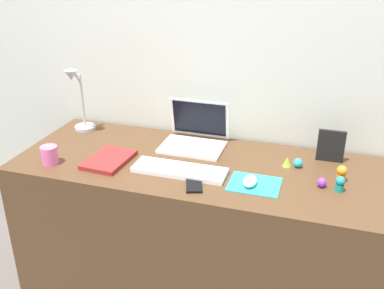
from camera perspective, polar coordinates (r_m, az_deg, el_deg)
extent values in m
cube|color=beige|center=(2.28, 3.44, 3.66)|extent=(2.87, 0.05, 1.67)
cube|color=#4C331E|center=(2.20, 0.75, -11.09)|extent=(1.67, 0.64, 0.74)
cube|color=white|center=(2.14, 0.02, -0.36)|extent=(0.30, 0.21, 0.01)
cube|color=white|center=(2.21, 0.98, 3.40)|extent=(0.30, 0.05, 0.20)
cube|color=black|center=(2.21, 0.93, 3.37)|extent=(0.27, 0.03, 0.17)
cube|color=white|center=(1.93, -1.61, -3.32)|extent=(0.41, 0.13, 0.02)
cube|color=#28B7CC|center=(1.85, 8.04, -5.07)|extent=(0.21, 0.17, 0.00)
ellipsoid|color=white|center=(1.83, 7.46, -4.68)|extent=(0.06, 0.10, 0.03)
cube|color=black|center=(1.82, 0.24, -5.16)|extent=(0.10, 0.14, 0.01)
cylinder|color=#B7B7BC|center=(2.44, -13.57, 2.16)|extent=(0.11, 0.11, 0.02)
cylinder|color=#B7B7BC|center=(2.39, -13.92, 5.51)|extent=(0.01, 0.01, 0.28)
cylinder|color=#B7B7BC|center=(2.32, -14.77, 8.69)|extent=(0.01, 0.07, 0.08)
cone|color=#B7B7BC|center=(2.28, -15.29, 8.58)|extent=(0.06, 0.06, 0.05)
cube|color=maroon|center=(2.05, -10.64, -1.94)|extent=(0.18, 0.25, 0.02)
cube|color=black|center=(2.09, 17.43, -0.18)|extent=(0.12, 0.02, 0.15)
cylinder|color=pink|center=(2.09, -17.85, -1.30)|extent=(0.07, 0.07, 0.08)
ellipsoid|color=purple|center=(1.88, 16.36, -4.71)|extent=(0.04, 0.04, 0.04)
cylinder|color=teal|center=(1.88, 18.43, -5.29)|extent=(0.03, 0.03, 0.03)
sphere|color=teal|center=(1.86, 18.55, -4.48)|extent=(0.04, 0.04, 0.04)
cone|color=#8CDB33|center=(2.02, 12.11, -2.21)|extent=(0.04, 0.04, 0.04)
ellipsoid|color=#28B7CC|center=(2.02, 13.48, -2.31)|extent=(0.04, 0.04, 0.04)
cylinder|color=orange|center=(1.95, 18.60, -4.09)|extent=(0.04, 0.04, 0.03)
sphere|color=orange|center=(1.94, 18.73, -3.20)|extent=(0.04, 0.04, 0.04)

